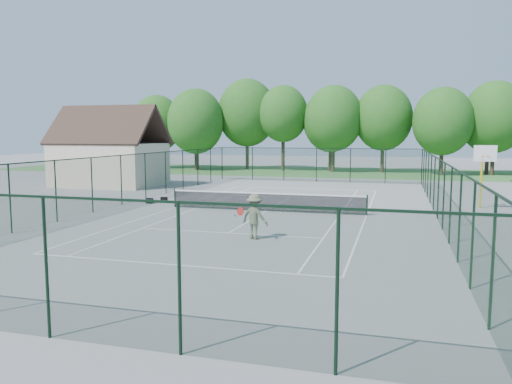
# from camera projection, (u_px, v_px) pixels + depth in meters

# --- Properties ---
(ground) EXTENTS (140.00, 140.00, 0.00)m
(ground) POSITION_uv_depth(u_px,v_px,m) (266.00, 211.00, 27.72)
(ground) COLOR gray
(ground) RESTS_ON ground
(grass_far) EXTENTS (80.00, 16.00, 0.01)m
(grass_far) POSITION_uv_depth(u_px,v_px,m) (333.00, 172.00, 56.39)
(grass_far) COLOR #4A843E
(grass_far) RESTS_ON ground
(court_lines) EXTENTS (11.05, 23.85, 0.01)m
(court_lines) POSITION_uv_depth(u_px,v_px,m) (266.00, 211.00, 27.72)
(court_lines) COLOR white
(court_lines) RESTS_ON ground
(tennis_net) EXTENTS (11.08, 0.08, 1.10)m
(tennis_net) POSITION_uv_depth(u_px,v_px,m) (266.00, 201.00, 27.65)
(tennis_net) COLOR black
(tennis_net) RESTS_ON ground
(fence_enclosure) EXTENTS (18.05, 36.05, 3.02)m
(fence_enclosure) POSITION_uv_depth(u_px,v_px,m) (266.00, 183.00, 27.54)
(fence_enclosure) COLOR #16311C
(fence_enclosure) RESTS_ON ground
(utility_building) EXTENTS (8.60, 6.27, 6.63)m
(utility_building) POSITION_uv_depth(u_px,v_px,m) (110.00, 148.00, 41.24)
(utility_building) COLOR beige
(utility_building) RESTS_ON ground
(tree_line_far) EXTENTS (39.40, 6.40, 9.70)m
(tree_line_far) POSITION_uv_depth(u_px,v_px,m) (334.00, 118.00, 55.70)
(tree_line_far) COLOR #3F2E22
(tree_line_far) RESTS_ON ground
(basketball_goal) EXTENTS (1.20, 1.43, 3.65)m
(basketball_goal) POSITION_uv_depth(u_px,v_px,m) (483.00, 164.00, 28.11)
(basketball_goal) COLOR gold
(basketball_goal) RESTS_ON ground
(sports_bag_a) EXTENTS (0.41, 0.25, 0.33)m
(sports_bag_a) POSITION_uv_depth(u_px,v_px,m) (150.00, 201.00, 30.81)
(sports_bag_a) COLOR black
(sports_bag_a) RESTS_ON ground
(sports_bag_b) EXTENTS (0.43, 0.29, 0.31)m
(sports_bag_b) POSITION_uv_depth(u_px,v_px,m) (164.00, 200.00, 31.44)
(sports_bag_b) COLOR black
(sports_bag_b) RESTS_ON ground
(tennis_player) EXTENTS (1.95, 1.03, 1.85)m
(tennis_player) POSITION_uv_depth(u_px,v_px,m) (255.00, 217.00, 20.29)
(tennis_player) COLOR #5F6348
(tennis_player) RESTS_ON ground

